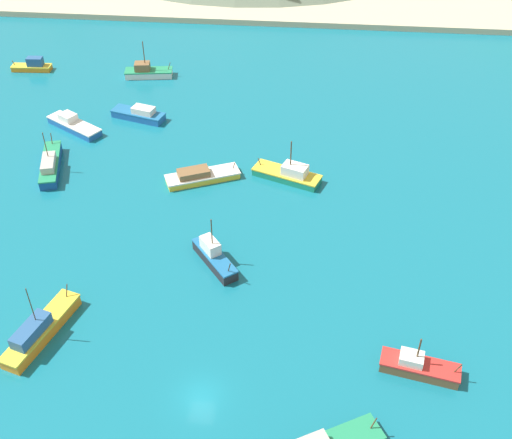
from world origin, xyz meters
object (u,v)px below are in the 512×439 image
at_px(fishing_boat_6, 418,366).
at_px(fishing_boat_10, 214,256).
at_px(fishing_boat_0, 148,72).
at_px(fishing_boat_5, 73,125).
at_px(fishing_boat_15, 39,330).
at_px(fishing_boat_12, 139,114).
at_px(fishing_boat_1, 201,176).
at_px(fishing_boat_2, 289,174).
at_px(fishing_boat_9, 33,66).
at_px(fishing_boat_8, 50,164).

xyz_separation_m(fishing_boat_6, fishing_boat_10, (-22.63, 13.90, 0.26)).
xyz_separation_m(fishing_boat_0, fishing_boat_6, (42.10, -62.38, -0.11)).
bearing_deg(fishing_boat_5, fishing_boat_15, -76.14).
height_order(fishing_boat_5, fishing_boat_15, fishing_boat_15).
height_order(fishing_boat_10, fishing_boat_12, fishing_boat_10).
xyz_separation_m(fishing_boat_1, fishing_boat_15, (-12.03, -30.11, 0.32)).
bearing_deg(fishing_boat_0, fishing_boat_15, -87.22).
height_order(fishing_boat_2, fishing_boat_12, fishing_boat_2).
height_order(fishing_boat_6, fishing_boat_9, fishing_boat_6).
distance_m(fishing_boat_9, fishing_boat_15, 66.85).
distance_m(fishing_boat_8, fishing_boat_15, 32.04).
xyz_separation_m(fishing_boat_5, fishing_boat_9, (-14.32, 19.94, 0.13)).
bearing_deg(fishing_boat_1, fishing_boat_8, 179.03).
height_order(fishing_boat_1, fishing_boat_15, fishing_boat_15).
bearing_deg(fishing_boat_15, fishing_boat_0, 92.78).
bearing_deg(fishing_boat_1, fishing_boat_9, 138.95).
relative_size(fishing_boat_5, fishing_boat_10, 1.34).
bearing_deg(fishing_boat_1, fishing_boat_2, 6.60).
distance_m(fishing_boat_0, fishing_boat_9, 21.73).
height_order(fishing_boat_10, fishing_boat_15, fishing_boat_15).
xyz_separation_m(fishing_boat_5, fishing_boat_10, (26.88, -29.01, 0.32)).
bearing_deg(fishing_boat_10, fishing_boat_1, 104.70).
bearing_deg(fishing_boat_5, fishing_boat_8, -87.40).
height_order(fishing_boat_1, fishing_boat_6, fishing_boat_6).
bearing_deg(fishing_boat_0, fishing_boat_9, 178.74).
relative_size(fishing_boat_0, fishing_boat_1, 0.82).
distance_m(fishing_boat_1, fishing_boat_6, 41.04).
height_order(fishing_boat_0, fishing_boat_12, fishing_boat_0).
relative_size(fishing_boat_1, fishing_boat_10, 1.43).
xyz_separation_m(fishing_boat_6, fishing_boat_9, (-63.82, 62.86, 0.07)).
xyz_separation_m(fishing_boat_6, fishing_boat_12, (-39.86, 47.09, 0.02)).
xyz_separation_m(fishing_boat_1, fishing_boat_8, (-21.91, 0.37, 0.26)).
bearing_deg(fishing_boat_15, fishing_boat_9, 111.70).
bearing_deg(fishing_boat_9, fishing_boat_12, -33.33).
xyz_separation_m(fishing_boat_12, fishing_boat_15, (0.76, -46.35, 0.20)).
height_order(fishing_boat_8, fishing_boat_10, fishing_boat_10).
xyz_separation_m(fishing_boat_0, fishing_boat_1, (15.03, -31.53, -0.21)).
bearing_deg(fishing_boat_12, fishing_boat_9, 146.67).
bearing_deg(fishing_boat_5, fishing_boat_1, -28.26).
bearing_deg(fishing_boat_12, fishing_boat_6, -49.75).
distance_m(fishing_boat_12, fishing_boat_15, 46.36).
xyz_separation_m(fishing_boat_0, fishing_boat_8, (-6.88, -31.16, 0.05)).
relative_size(fishing_boat_5, fishing_boat_8, 0.91).
relative_size(fishing_boat_12, fishing_boat_15, 0.83).
xyz_separation_m(fishing_boat_10, fishing_boat_15, (-16.48, -13.16, -0.04)).
bearing_deg(fishing_boat_10, fishing_boat_8, 146.68).
distance_m(fishing_boat_0, fishing_boat_5, 20.83).
height_order(fishing_boat_0, fishing_boat_10, fishing_boat_0).
distance_m(fishing_boat_9, fishing_boat_10, 63.98).
height_order(fishing_boat_1, fishing_boat_2, fishing_boat_2).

